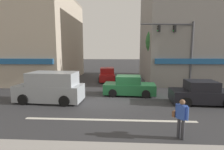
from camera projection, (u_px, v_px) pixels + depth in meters
name	position (u px, v px, depth m)	size (l,w,h in m)	color
ground_plane	(113.00, 101.00, 12.58)	(120.00, 120.00, 0.00)	#333335
lane_marking_stripe	(110.00, 120.00, 9.12)	(9.00, 0.24, 0.01)	silver
building_left_block	(23.00, 39.00, 21.63)	(12.66, 11.48, 10.01)	tan
building_right_corner	(201.00, 33.00, 20.89)	(13.45, 10.67, 11.31)	gray
street_tree	(165.00, 42.00, 18.18)	(4.08, 4.08, 6.56)	#4C3823
utility_pole_near_left	(41.00, 50.00, 17.51)	(1.40, 0.22, 7.07)	brown
traffic_light_mast	(182.00, 44.00, 16.01)	(4.88, 0.54, 6.20)	#47474C
van_crossing_center	(51.00, 88.00, 12.25)	(4.70, 2.25, 2.11)	#999EA3
sedan_approaching_near	(107.00, 75.00, 20.81)	(2.10, 4.21, 1.58)	maroon
sedan_crossing_rightbound	(129.00, 86.00, 14.15)	(4.20, 2.08, 1.58)	#1E6033
sedan_parked_curbside	(202.00, 93.00, 11.83)	(4.15, 1.97, 1.58)	black
pedestrian_foreground_with_bag	(181.00, 116.00, 7.07)	(0.52, 0.63, 1.67)	#333338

